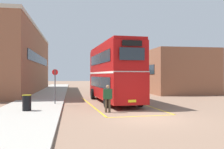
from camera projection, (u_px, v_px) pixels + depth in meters
ground_plane at (107, 96)px, 27.07m from camera, size 135.60×135.60×0.00m
sidewalk_left at (48, 94)px, 28.38m from camera, size 4.00×57.60×0.14m
brick_building_left at (15, 61)px, 32.78m from camera, size 6.46×25.15×8.26m
depot_building_right at (164, 72)px, 35.17m from camera, size 7.42×16.85×5.33m
double_decker_bus at (113, 72)px, 20.43m from camera, size 3.23×10.18×4.75m
single_deck_bus at (118, 79)px, 37.20m from camera, size 2.74×8.25×3.02m
pedestrian_boarding at (108, 97)px, 14.95m from camera, size 0.56×0.25×1.67m
litter_bin at (27, 103)px, 14.73m from camera, size 0.55×0.55×0.95m
bus_stop_sign at (55, 83)px, 18.26m from camera, size 0.43×0.14×2.56m
bay_marking_yellow at (118, 105)px, 18.59m from camera, size 4.93×12.32×0.01m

